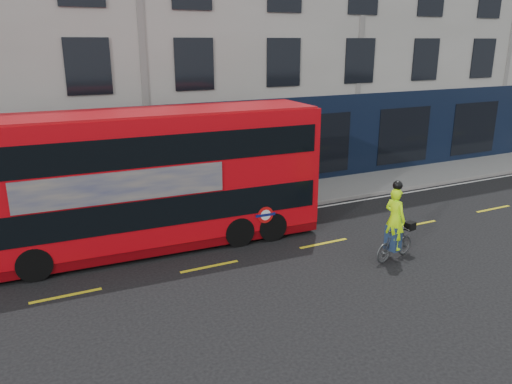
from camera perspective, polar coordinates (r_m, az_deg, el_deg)
ground at (r=13.67m, az=-3.03°, el=-10.94°), size 120.00×120.00×0.00m
pavement at (r=19.32m, az=-10.66°, el=-2.50°), size 60.00×3.00×0.12m
kerb at (r=17.96m, az=-9.34°, el=-3.92°), size 60.00×0.12×0.13m
building_terrace at (r=24.57m, az=-15.99°, el=18.88°), size 50.00×10.07×15.00m
road_edge_line at (r=17.71m, az=-9.05°, el=-4.42°), size 58.00×0.10×0.01m
lane_dashes at (r=14.91m, az=-5.33°, el=-8.48°), size 58.00×0.12×0.01m
bus at (r=15.91m, az=-11.95°, el=1.44°), size 10.93×2.91×4.37m
cyclist at (r=15.57m, az=15.60°, el=-4.48°), size 1.71×0.80×2.50m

